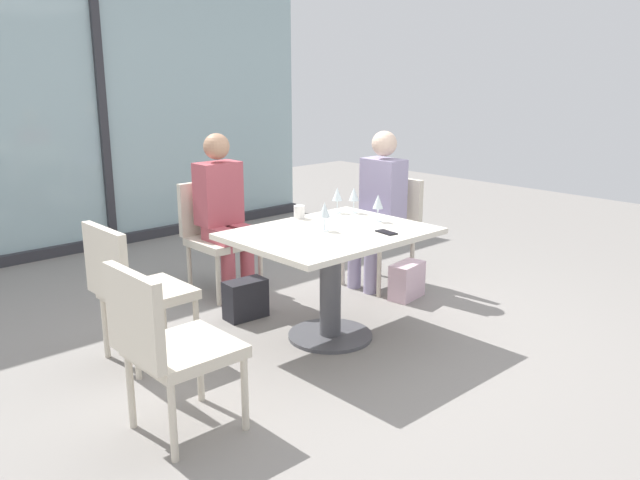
% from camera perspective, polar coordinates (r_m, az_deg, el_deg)
% --- Properties ---
extents(ground_plane, '(12.00, 12.00, 0.00)m').
position_cam_1_polar(ground_plane, '(4.41, 0.89, -8.44)').
color(ground_plane, gray).
extents(window_wall_backdrop, '(4.80, 0.10, 2.70)m').
position_cam_1_polar(window_wall_backdrop, '(6.75, -18.45, 9.58)').
color(window_wall_backdrop, '#9AB7BC').
rests_on(window_wall_backdrop, ground_plane).
extents(dining_table_main, '(1.22, 0.94, 0.73)m').
position_cam_1_polar(dining_table_main, '(4.22, 0.92, -1.60)').
color(dining_table_main, silver).
rests_on(dining_table_main, ground_plane).
extents(chair_far_right, '(0.50, 0.46, 0.87)m').
position_cam_1_polar(chair_far_right, '(5.37, 5.80, 1.34)').
color(chair_far_right, beige).
rests_on(chair_far_right, ground_plane).
extents(chair_near_window, '(0.46, 0.51, 0.87)m').
position_cam_1_polar(chair_near_window, '(5.22, -9.02, 0.85)').
color(chair_near_window, beige).
rests_on(chair_near_window, ground_plane).
extents(chair_far_left, '(0.50, 0.46, 0.87)m').
position_cam_1_polar(chair_far_left, '(4.02, -16.03, -3.80)').
color(chair_far_left, beige).
rests_on(chair_far_left, ground_plane).
extents(chair_side_end, '(0.50, 0.46, 0.87)m').
position_cam_1_polar(chair_side_end, '(3.19, -13.27, -8.58)').
color(chair_side_end, beige).
rests_on(chair_side_end, ground_plane).
extents(person_far_right, '(0.39, 0.34, 1.26)m').
position_cam_1_polar(person_far_right, '(5.24, 5.06, 3.32)').
color(person_far_right, '#9E93B7').
rests_on(person_far_right, ground_plane).
extents(person_near_window, '(0.34, 0.39, 1.26)m').
position_cam_1_polar(person_near_window, '(5.09, -8.42, 2.86)').
color(person_near_window, '#B24C56').
rests_on(person_near_window, ground_plane).
extents(wine_glass_0, '(0.07, 0.07, 0.18)m').
position_cam_1_polar(wine_glass_0, '(4.67, 2.97, 3.96)').
color(wine_glass_0, silver).
rests_on(wine_glass_0, dining_table_main).
extents(wine_glass_1, '(0.07, 0.07, 0.18)m').
position_cam_1_polar(wine_glass_1, '(4.15, 0.40, 2.59)').
color(wine_glass_1, silver).
rests_on(wine_glass_1, dining_table_main).
extents(wine_glass_2, '(0.07, 0.07, 0.18)m').
position_cam_1_polar(wine_glass_2, '(4.67, 1.51, 3.97)').
color(wine_glass_2, silver).
rests_on(wine_glass_2, dining_table_main).
extents(wine_glass_3, '(0.07, 0.07, 0.18)m').
position_cam_1_polar(wine_glass_3, '(4.42, 5.07, 3.29)').
color(wine_glass_3, silver).
rests_on(wine_glass_3, dining_table_main).
extents(coffee_cup, '(0.08, 0.08, 0.09)m').
position_cam_1_polar(coffee_cup, '(4.51, -1.82, 2.46)').
color(coffee_cup, white).
rests_on(coffee_cup, dining_table_main).
extents(cell_phone_on_table, '(0.09, 0.15, 0.01)m').
position_cam_1_polar(cell_phone_on_table, '(4.14, 5.80, 0.67)').
color(cell_phone_on_table, black).
rests_on(cell_phone_on_table, dining_table_main).
extents(handbag_0, '(0.32, 0.21, 0.28)m').
position_cam_1_polar(handbag_0, '(5.12, 7.58, -3.54)').
color(handbag_0, beige).
rests_on(handbag_0, ground_plane).
extents(handbag_1, '(0.31, 0.18, 0.28)m').
position_cam_1_polar(handbag_1, '(4.71, -6.50, -5.15)').
color(handbag_1, '#232328').
rests_on(handbag_1, ground_plane).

